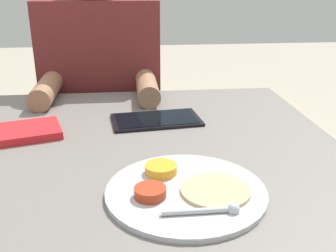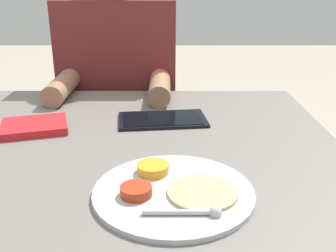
{
  "view_description": "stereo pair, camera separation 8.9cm",
  "coord_description": "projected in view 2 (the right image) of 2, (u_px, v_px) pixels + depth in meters",
  "views": [
    {
      "loc": [
        0.03,
        -0.84,
        1.12
      ],
      "look_at": [
        0.12,
        -0.01,
        0.81
      ],
      "focal_mm": 42.0,
      "sensor_mm": 36.0,
      "label": 1
    },
    {
      "loc": [
        0.12,
        -0.84,
        1.12
      ],
      "look_at": [
        0.12,
        -0.01,
        0.81
      ],
      "focal_mm": 42.0,
      "sensor_mm": 36.0,
      "label": 2
    }
  ],
  "objects": [
    {
      "name": "red_notebook",
      "position": [
        36.0,
        127.0,
        1.03
      ],
      "size": [
        0.19,
        0.17,
        0.02
      ],
      "color": "silver",
      "rests_on": "dining_table"
    },
    {
      "name": "tablet_device",
      "position": [
        164.0,
        119.0,
        1.09
      ],
      "size": [
        0.25,
        0.16,
        0.01
      ],
      "color": "black",
      "rests_on": "dining_table"
    },
    {
      "name": "thali_tray",
      "position": [
        174.0,
        191.0,
        0.72
      ],
      "size": [
        0.3,
        0.3,
        0.03
      ],
      "color": "#B7BABF",
      "rests_on": "dining_table"
    },
    {
      "name": "person_diner",
      "position": [
        122.0,
        124.0,
        1.57
      ],
      "size": [
        0.43,
        0.45,
        1.22
      ],
      "color": "black",
      "rests_on": "ground_plane"
    }
  ]
}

